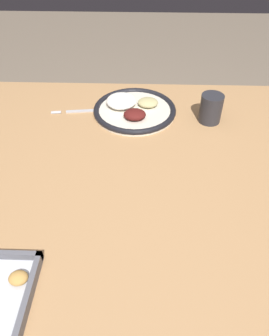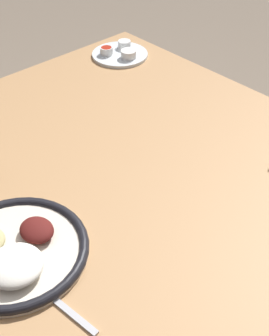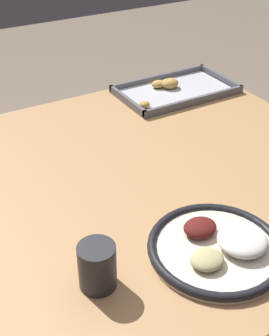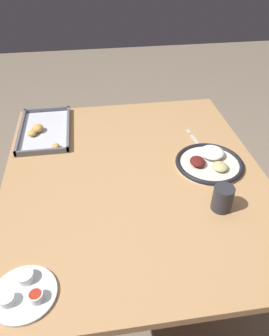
% 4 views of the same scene
% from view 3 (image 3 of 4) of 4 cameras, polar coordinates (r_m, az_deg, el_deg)
% --- Properties ---
extents(dining_table, '(1.26, 1.07, 0.77)m').
position_cam_3_polar(dining_table, '(1.28, -0.16, -4.72)').
color(dining_table, '#AD7F51').
rests_on(dining_table, ground_plane).
extents(dinner_plate, '(0.29, 0.29, 0.05)m').
position_cam_3_polar(dinner_plate, '(1.01, 10.14, -9.42)').
color(dinner_plate, beige).
rests_on(dinner_plate, dining_table).
extents(baking_tray, '(0.41, 0.24, 0.04)m').
position_cam_3_polar(baking_tray, '(1.69, 4.84, 9.46)').
color(baking_tray, '#595960').
rests_on(baking_tray, dining_table).
extents(drinking_cup, '(0.07, 0.07, 0.10)m').
position_cam_3_polar(drinking_cup, '(0.91, -4.56, -11.85)').
color(drinking_cup, '#28282D').
rests_on(drinking_cup, dining_table).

